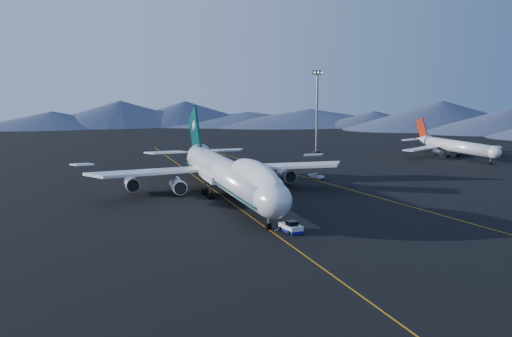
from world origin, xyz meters
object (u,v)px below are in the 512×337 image
object	(u,v)px
boeing_747	(227,174)
pushback_tug	(291,228)
service_van	(317,176)
floodlight_mast	(317,111)
second_jet	(454,146)

from	to	relation	value
boeing_747	pushback_tug	size ratio (longest dim) A/B	14.21
service_van	floodlight_mast	size ratio (longest dim) A/B	0.17
boeing_747	service_van	bearing A→B (deg)	33.44
pushback_tug	floodlight_mast	bearing A→B (deg)	55.78
service_van	floodlight_mast	xyz separation A→B (m)	(24.37, 54.30, 14.38)
second_jet	pushback_tug	bearing A→B (deg)	-117.92
boeing_747	floodlight_mast	world-z (taller)	floodlight_mast
floodlight_mast	boeing_747	bearing A→B (deg)	-126.26
second_jet	boeing_747	bearing A→B (deg)	-131.58
boeing_747	second_jet	bearing A→B (deg)	26.26
boeing_747	floodlight_mast	size ratio (longest dim) A/B	2.43
floodlight_mast	second_jet	bearing A→B (deg)	-35.75
boeing_747	floodlight_mast	xyz separation A→B (m)	(54.37, 74.11, 9.27)
boeing_747	service_van	distance (m)	36.31
second_jet	floodlight_mast	xyz separation A→B (m)	(-38.98, 28.06, 11.23)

